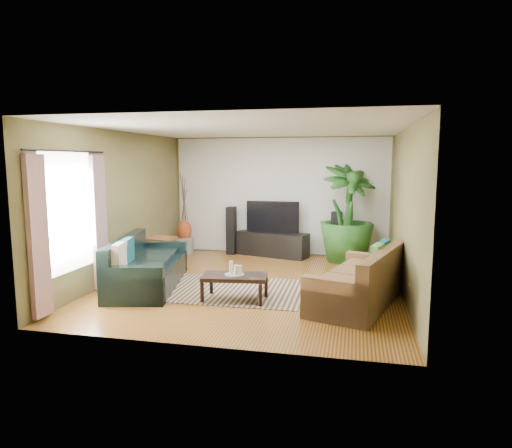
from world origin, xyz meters
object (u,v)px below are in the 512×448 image
(speaker_right, at_px, (336,235))
(pedestal, at_px, (185,246))
(sofa_left, at_px, (148,262))
(side_table, at_px, (160,251))
(tv_stand, at_px, (273,244))
(potted_plant, at_px, (347,213))
(vase, at_px, (185,230))
(sofa_right, at_px, (357,277))
(speaker_left, at_px, (231,231))
(television, at_px, (273,217))
(coffee_table, at_px, (235,288))

(speaker_right, relative_size, pedestal, 2.79)
(sofa_left, relative_size, side_table, 3.92)
(tv_stand, distance_m, potted_plant, 1.84)
(sofa_left, xyz_separation_m, tv_stand, (1.63, 3.00, -0.15))
(potted_plant, bearing_deg, tv_stand, 172.20)
(vase, bearing_deg, sofa_left, -81.40)
(potted_plant, bearing_deg, sofa_left, -139.84)
(sofa_right, height_order, side_table, sofa_right)
(side_table, bearing_deg, speaker_left, 50.32)
(tv_stand, bearing_deg, potted_plant, 8.00)
(tv_stand, height_order, television, television)
(television, bearing_deg, speaker_left, 180.00)
(pedestal, bearing_deg, speaker_right, 3.12)
(potted_plant, bearing_deg, side_table, -162.86)
(tv_stand, xyz_separation_m, side_table, (-2.13, -1.39, 0.02))
(television, xyz_separation_m, vase, (-2.06, -0.19, -0.35))
(speaker_left, bearing_deg, speaker_right, 3.05)
(side_table, bearing_deg, sofa_left, -72.71)
(television, relative_size, pedestal, 3.20)
(television, relative_size, vase, 2.50)
(sofa_left, xyz_separation_m, speaker_right, (3.07, 3.00, 0.10))
(sofa_left, height_order, tv_stand, sofa_left)
(sofa_left, xyz_separation_m, pedestal, (-0.42, 2.81, -0.24))
(speaker_left, distance_m, vase, 1.10)
(tv_stand, distance_m, side_table, 2.55)
(side_table, bearing_deg, sofa_right, -24.52)
(speaker_left, height_order, speaker_right, speaker_left)
(coffee_table, bearing_deg, sofa_right, -0.84)
(coffee_table, height_order, television, television)
(television, xyz_separation_m, side_table, (-2.13, -1.39, -0.61))
(pedestal, bearing_deg, sofa_left, -81.40)
(sofa_left, distance_m, potted_plant, 4.34)
(tv_stand, xyz_separation_m, potted_plant, (1.65, -0.23, 0.77))
(speaker_left, height_order, vase, speaker_left)
(sofa_right, height_order, tv_stand, sofa_right)
(potted_plant, bearing_deg, coffee_table, -116.77)
(coffee_table, bearing_deg, television, 82.91)
(speaker_right, bearing_deg, pedestal, -157.51)
(tv_stand, distance_m, vase, 2.09)
(vase, bearing_deg, tv_stand, 5.28)
(sofa_left, bearing_deg, sofa_right, -105.73)
(tv_stand, bearing_deg, sofa_right, -43.91)
(potted_plant, bearing_deg, speaker_right, 134.10)
(tv_stand, relative_size, speaker_right, 1.56)
(coffee_table, xyz_separation_m, pedestal, (-2.09, 3.25, -0.01))
(tv_stand, relative_size, speaker_left, 1.48)
(vase, bearing_deg, speaker_left, 9.98)
(potted_plant, xyz_separation_m, pedestal, (-3.71, 0.04, -0.86))
(sofa_left, xyz_separation_m, vase, (-0.42, 2.81, 0.12))
(sofa_right, relative_size, vase, 4.32)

